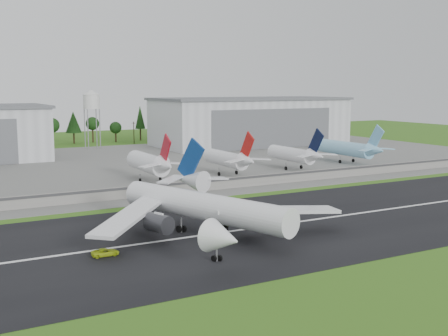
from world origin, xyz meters
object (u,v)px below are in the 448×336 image
main_airliner (204,213)px  ground_vehicle (105,252)px  parked_jet_skyblue (349,148)px  parked_jet_red_a (152,163)px  parked_jet_red_b (230,159)px  parked_jet_navy (296,154)px

main_airliner → ground_vehicle: main_airliner is taller
parked_jet_skyblue → ground_vehicle: bearing=-148.6°
main_airliner → parked_jet_skyblue: 124.81m
main_airliner → parked_jet_skyblue: (101.96, 71.97, 1.24)m
parked_jet_red_a → parked_jet_red_b: bearing=-0.1°
main_airliner → ground_vehicle: (-22.30, -4.00, -4.09)m
ground_vehicle → parked_jet_red_a: bearing=-26.1°
parked_jet_red_a → parked_jet_skyblue: 87.48m
main_airliner → parked_jet_navy: (71.88, 66.93, 1.06)m
ground_vehicle → parked_jet_red_a: (36.92, 71.00, 5.55)m
parked_jet_red_a → parked_jet_navy: parked_jet_red_a is taller
parked_jet_red_b → parked_jet_skyblue: 58.56m
parked_jet_navy → parked_jet_red_b: bearing=180.0°
parked_jet_navy → main_airliner: bearing=-137.0°
ground_vehicle → parked_jet_navy: 118.02m
parked_jet_skyblue → parked_jet_red_b: bearing=-175.1°
parked_jet_skyblue → parked_jet_red_a: bearing=-176.7°
parked_jet_navy → ground_vehicle: bearing=-143.0°
parked_jet_red_b → parked_jet_navy: parked_jet_red_b is taller
parked_jet_red_b → parked_jet_skyblue: size_ratio=0.84×
main_airliner → parked_jet_red_a: (14.62, 67.00, 1.46)m
parked_jet_red_a → parked_jet_navy: bearing=-0.1°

